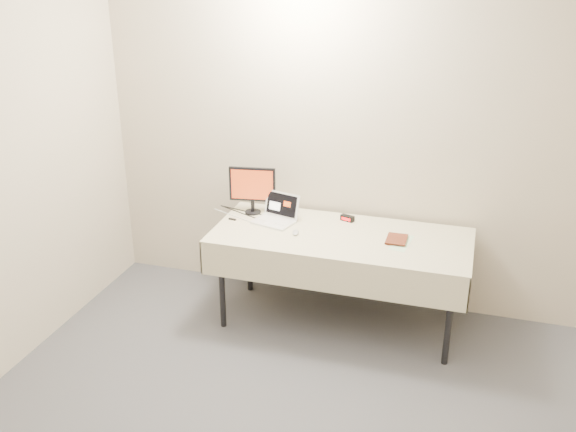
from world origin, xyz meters
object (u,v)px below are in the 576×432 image
(table, at_px, (341,243))
(laptop, at_px, (277,215))
(monitor, at_px, (252,187))
(book, at_px, (387,227))

(table, distance_m, laptop, 0.54)
(laptop, bearing_deg, table, 2.89)
(monitor, height_order, book, monitor)
(monitor, bearing_deg, table, -24.50)
(book, bearing_deg, laptop, 173.34)
(laptop, relative_size, book, 1.80)
(laptop, xyz_separation_m, book, (0.85, -0.10, 0.05))
(laptop, distance_m, monitor, 0.30)
(table, height_order, monitor, monitor)
(table, relative_size, book, 9.63)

